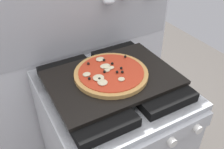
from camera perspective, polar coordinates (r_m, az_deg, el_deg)
kitchen_backsplash at (r=1.38m, az=-6.69°, el=2.47°), size 1.10×0.09×1.55m
stove at (r=1.39m, az=0.03°, el=-16.15°), size 0.60×0.64×0.90m
baking_tray at (r=1.07m, az=0.00°, el=-0.78°), size 0.54×0.38×0.02m
pizza_left at (r=1.06m, az=-0.12°, el=0.32°), size 0.32×0.32×0.03m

